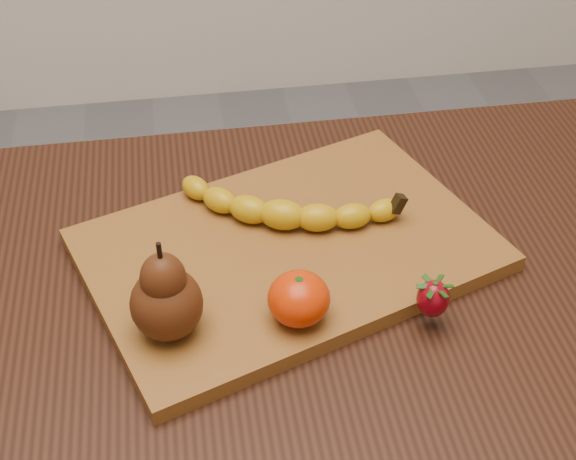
{
  "coord_description": "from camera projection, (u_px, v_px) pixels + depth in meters",
  "views": [
    {
      "loc": [
        -0.14,
        -0.62,
        1.39
      ],
      "look_at": [
        -0.03,
        0.07,
        0.8
      ],
      "focal_mm": 50.0,
      "sensor_mm": 36.0,
      "label": 1
    }
  ],
  "objects": [
    {
      "name": "cutting_board",
      "position": [
        288.0,
        250.0,
        0.93
      ],
      "size": [
        0.52,
        0.43,
        0.02
      ],
      "primitive_type": "cube",
      "rotation": [
        0.0,
        0.0,
        0.34
      ],
      "color": "brown",
      "rests_on": "table"
    },
    {
      "name": "mandarin",
      "position": [
        299.0,
        299.0,
        0.81
      ],
      "size": [
        0.08,
        0.08,
        0.05
      ],
      "primitive_type": "ellipsoid",
      "rotation": [
        0.0,
        0.0,
        0.23
      ],
      "color": "red",
      "rests_on": "cutting_board"
    },
    {
      "name": "banana",
      "position": [
        282.0,
        215.0,
        0.93
      ],
      "size": [
        0.24,
        0.14,
        0.04
      ],
      "primitive_type": null,
      "rotation": [
        0.0,
        0.0,
        -0.35
      ],
      "color": "#C49709",
      "rests_on": "cutting_board"
    },
    {
      "name": "pear",
      "position": [
        165.0,
        289.0,
        0.78
      ],
      "size": [
        0.09,
        0.09,
        0.11
      ],
      "primitive_type": null,
      "rotation": [
        0.0,
        0.0,
        0.25
      ],
      "color": "#48200B",
      "rests_on": "cutting_board"
    },
    {
      "name": "table",
      "position": [
        320.0,
        353.0,
        0.95
      ],
      "size": [
        1.0,
        0.7,
        0.76
      ],
      "color": "black",
      "rests_on": "ground"
    },
    {
      "name": "strawberry",
      "position": [
        433.0,
        297.0,
        0.82
      ],
      "size": [
        0.04,
        0.04,
        0.04
      ],
      "primitive_type": null,
      "rotation": [
        0.0,
        0.0,
        -0.14
      ],
      "color": "maroon",
      "rests_on": "cutting_board"
    }
  ]
}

